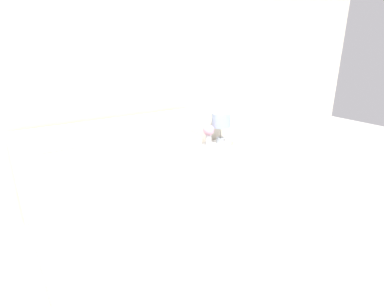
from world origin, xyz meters
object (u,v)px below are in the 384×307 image
bed (156,215)px  alarm_clock (234,143)px  flower_vase (209,133)px  nightstand (220,165)px  teacup (224,145)px  table_lamp (221,122)px

bed → alarm_clock: bearing=22.8°
flower_vase → alarm_clock: (0.26, -0.17, -0.14)m
nightstand → flower_vase: size_ratio=1.96×
nightstand → teacup: size_ratio=5.25×
flower_vase → teacup: size_ratio=2.68×
flower_vase → teacup: flower_vase is taller
flower_vase → alarm_clock: 0.34m
table_lamp → teacup: table_lamp is taller
nightstand → flower_vase: (-0.14, 0.07, 0.43)m
nightstand → table_lamp: (0.06, 0.08, 0.53)m
bed → table_lamp: size_ratio=5.18×
table_lamp → teacup: bearing=-111.3°
flower_vase → nightstand: bearing=-26.3°
nightstand → teacup: (0.00, -0.07, 0.29)m
flower_vase → teacup: 0.24m
bed → flower_vase: bed is taller
flower_vase → alarm_clock: flower_vase is taller
table_lamp → flower_vase: 0.22m
table_lamp → flower_vase: size_ratio=1.43×
bed → teacup: 1.40m
teacup → table_lamp: bearing=68.7°
table_lamp → nightstand: bearing=-126.0°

